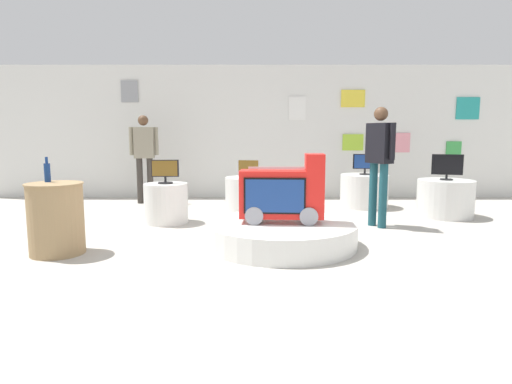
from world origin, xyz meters
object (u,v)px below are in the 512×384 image
Objects in this scene: tv_on_right_rear at (163,171)px; bottle_on_side_table at (45,172)px; tv_on_left_rear at (246,168)px; display_pedestal_center_rear at (362,191)px; display_pedestal_right_rear at (164,203)px; display_pedestal_far_right at (443,198)px; shopper_browsing_rear at (142,152)px; side_table_round at (54,218)px; display_pedestal_left_rear at (246,195)px; tv_on_center_rear at (363,163)px; main_display_pedestal at (279,234)px; tv_on_far_right at (445,166)px; shopper_browsing_near_truck at (377,157)px; novelty_firetruck_tv at (281,195)px.

bottle_on_side_table reaches higher than tv_on_right_rear.
tv_on_left_rear is 0.43× the size of display_pedestal_center_rear.
bottle_on_side_table is at bearing -121.98° from tv_on_right_rear.
display_pedestal_right_rear and display_pedestal_far_right have the same top height.
side_table_round is at bearing -91.30° from shopper_browsing_rear.
display_pedestal_left_rear is 2.23m from display_pedestal_center_rear.
shopper_browsing_rear reaches higher than display_pedestal_far_right.
bottle_on_side_table is (-4.44, -3.08, 0.63)m from display_pedestal_center_rear.
shopper_browsing_rear is (-4.23, 0.47, 0.19)m from tv_on_center_rear.
tv_on_far_right is (2.84, 1.88, 0.70)m from main_display_pedestal.
tv_on_right_rear is (-0.00, -0.00, 0.50)m from display_pedestal_right_rear.
side_table_round is (-5.43, -2.24, -0.43)m from tv_on_far_right.
side_table_round reaches higher than display_pedestal_left_rear.
tv_on_far_right is 0.27× the size of shopper_browsing_near_truck.
display_pedestal_far_right is at bearing 21.02° from bottle_on_side_table.
tv_on_center_rear is at bearing 13.11° from display_pedestal_left_rear.
novelty_firetruck_tv reaches higher than bottle_on_side_table.
bottle_on_side_table reaches higher than display_pedestal_left_rear.
display_pedestal_left_rear is 1.94× the size of tv_on_right_rear.
tv_on_left_rear is at bearing 36.86° from tv_on_right_rear.
tv_on_far_right is at bearing 6.33° from display_pedestal_right_rear.
novelty_firetruck_tv is 2.21× the size of tv_on_far_right.
display_pedestal_left_rear is 0.48m from tv_on_left_rear.
novelty_firetruck_tv is 1.15× the size of display_pedestal_far_right.
tv_on_right_rear is at bearing -157.05° from tv_on_center_rear.
novelty_firetruck_tv is at bearing -78.65° from tv_on_left_rear.
bottle_on_side_table is (-2.73, -0.24, 0.30)m from novelty_firetruck_tv.
shopper_browsing_near_truck reaches higher than tv_on_center_rear.
bottle_on_side_table is 3.55m from shopper_browsing_rear.
main_display_pedestal is 1.05× the size of shopper_browsing_near_truck.
display_pedestal_left_rear is 0.99× the size of side_table_round.
tv_on_far_right reaches higher than display_pedestal_right_rear.
display_pedestal_right_rear is 0.50m from tv_on_right_rear.
tv_on_center_rear is at bearing 22.90° from display_pedestal_right_rear.
display_pedestal_far_right is (4.54, 0.51, -0.50)m from tv_on_right_rear.
shopper_browsing_near_truck reaches higher than shopper_browsing_rear.
display_pedestal_right_rear is (-1.25, -0.94, 0.00)m from display_pedestal_left_rear.
main_display_pedestal is at bearing -146.39° from display_pedestal_far_right.
bottle_on_side_table reaches higher than display_pedestal_right_rear.
bottle_on_side_table is at bearing -131.45° from display_pedestal_left_rear.
tv_on_left_rear is 0.91× the size of tv_on_right_rear.
tv_on_far_right reaches higher than tv_on_center_rear.
display_pedestal_far_right is (2.84, 1.89, 0.16)m from main_display_pedestal.
tv_on_center_rear is 1.07× the size of tv_on_right_rear.
tv_on_left_rear is 2.30m from shopper_browsing_near_truck.
tv_on_right_rear reaches higher than display_pedestal_center_rear.
display_pedestal_left_rear is 2.29m from tv_on_center_rear.
tv_on_right_rear is 0.24× the size of shopper_browsing_rear.
shopper_browsing_near_truck is (1.94, -1.21, 0.25)m from tv_on_left_rear.
display_pedestal_center_rear is 1.31× the size of display_pedestal_right_rear.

